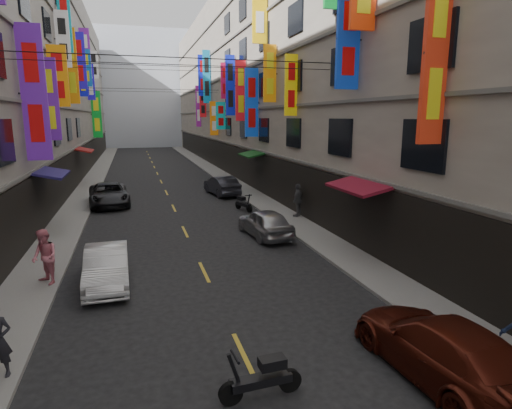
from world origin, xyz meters
TOP-DOWN VIEW (x-y plane):
  - sidewalk_left at (-6.00, 42.00)m, footprint 2.00×90.00m
  - sidewalk_right at (6.00, 42.00)m, footprint 2.00×90.00m
  - building_row_left at (-11.99, 42.00)m, footprint 10.14×90.00m
  - building_row_right at (11.99, 42.00)m, footprint 10.14×90.00m
  - haze_block at (0.00, 92.00)m, footprint 18.00×8.00m
  - shop_signage at (-0.16, 35.65)m, footprint 14.00×55.00m
  - street_awnings at (-1.26, 26.00)m, footprint 13.99×35.20m
  - overhead_cables at (0.00, 30.00)m, footprint 14.00×38.04m
  - lane_markings at (0.00, 39.00)m, footprint 0.12×80.20m
  - scooter_crossing at (-0.03, 10.36)m, footprint 1.80×0.50m
  - scooter_far_right at (4.11, 28.05)m, footprint 0.76×1.75m
  - car_left_mid at (-3.41, 17.67)m, footprint 1.51×4.09m
  - car_left_far at (-4.00, 32.09)m, footprint 2.88×5.48m
  - car_right_near at (4.00, 9.95)m, footprint 2.21×4.94m
  - car_right_mid at (3.65, 22.03)m, footprint 2.03×4.21m
  - car_right_far at (3.92, 33.80)m, footprint 2.12×4.52m
  - pedestrian_lfar at (-5.40, 18.05)m, footprint 1.05×1.12m
  - pedestrian_rfar at (6.60, 25.16)m, footprint 1.25×1.21m

SIDE VIEW (x-z plane):
  - lane_markings at x=0.00m, z-range 0.00..0.01m
  - sidewalk_left at x=-6.00m, z-range 0.00..0.12m
  - sidewalk_right at x=6.00m, z-range 0.00..0.12m
  - scooter_crossing at x=-0.03m, z-range -0.13..1.01m
  - scooter_far_right at x=4.11m, z-range -0.13..1.01m
  - car_left_mid at x=-3.41m, z-range 0.00..1.34m
  - car_right_mid at x=3.65m, z-range 0.00..1.38m
  - car_right_near at x=4.00m, z-range 0.00..1.41m
  - car_right_far at x=3.92m, z-range 0.00..1.43m
  - car_left_far at x=-4.00m, z-range 0.00..1.47m
  - pedestrian_rfar at x=6.60m, z-range 0.12..2.02m
  - pedestrian_lfar at x=-5.40m, z-range 0.12..2.02m
  - street_awnings at x=-1.26m, z-range 2.80..3.20m
  - overhead_cables at x=0.00m, z-range 8.18..9.42m
  - shop_signage at x=-0.16m, z-range 3.10..15.34m
  - building_row_left at x=-11.99m, z-range -0.01..18.99m
  - building_row_right at x=11.99m, z-range -0.01..18.99m
  - haze_block at x=0.00m, z-range 0.00..22.00m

